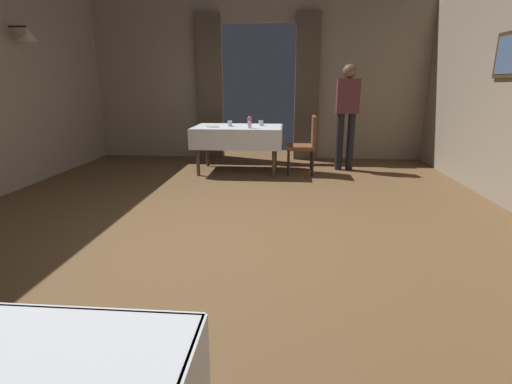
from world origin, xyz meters
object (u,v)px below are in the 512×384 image
at_px(person_waiter_by_doorway, 347,109).
at_px(flower_vase_mid, 250,122).
at_px(chair_mid_right, 306,142).
at_px(glass_mid_d, 261,123).
at_px(plate_mid_b, 212,127).
at_px(glass_mid_c, 230,123).
at_px(dining_table_mid, 238,132).

bearing_deg(person_waiter_by_doorway, flower_vase_mid, -161.12).
distance_m(chair_mid_right, flower_vase_mid, 0.97).
bearing_deg(person_waiter_by_doorway, chair_mid_right, -152.66).
height_order(flower_vase_mid, person_waiter_by_doorway, person_waiter_by_doorway).
bearing_deg(glass_mid_d, plate_mid_b, -160.62).
height_order(glass_mid_d, person_waiter_by_doorway, person_waiter_by_doorway).
bearing_deg(glass_mid_c, dining_table_mid, 7.58).
height_order(dining_table_mid, glass_mid_d, glass_mid_d).
height_order(flower_vase_mid, glass_mid_c, flower_vase_mid).
bearing_deg(dining_table_mid, person_waiter_by_doorway, 8.46).
bearing_deg(chair_mid_right, person_waiter_by_doorway, 27.34).
height_order(chair_mid_right, flower_vase_mid, flower_vase_mid).
xyz_separation_m(dining_table_mid, flower_vase_mid, (0.22, -0.27, 0.20)).
relative_size(glass_mid_c, glass_mid_d, 1.07).
xyz_separation_m(chair_mid_right, flower_vase_mid, (-0.89, -0.19, 0.33)).
height_order(flower_vase_mid, plate_mid_b, flower_vase_mid).
relative_size(plate_mid_b, glass_mid_c, 2.40).
bearing_deg(flower_vase_mid, chair_mid_right, 11.85).
bearing_deg(person_waiter_by_doorway, glass_mid_c, -171.60).
bearing_deg(plate_mid_b, chair_mid_right, 2.27).
xyz_separation_m(flower_vase_mid, glass_mid_d, (0.15, 0.40, -0.06)).
xyz_separation_m(glass_mid_c, person_waiter_by_doorway, (1.91, 0.28, 0.23)).
xyz_separation_m(dining_table_mid, plate_mid_b, (-0.40, -0.14, 0.11)).
distance_m(plate_mid_b, person_waiter_by_doorway, 2.23).
height_order(glass_mid_c, person_waiter_by_doorway, person_waiter_by_doorway).
xyz_separation_m(dining_table_mid, person_waiter_by_doorway, (1.78, 0.26, 0.37)).
bearing_deg(plate_mid_b, glass_mid_d, 19.38).
relative_size(dining_table_mid, plate_mid_b, 6.41).
bearing_deg(plate_mid_b, flower_vase_mid, -11.73).
height_order(dining_table_mid, plate_mid_b, plate_mid_b).
bearing_deg(glass_mid_c, flower_vase_mid, -36.03).
relative_size(flower_vase_mid, glass_mid_c, 1.98).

